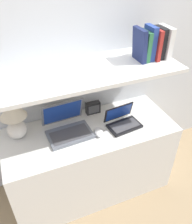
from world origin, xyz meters
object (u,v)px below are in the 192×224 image
book_green (144,46)px  laptop_small (123,122)px  book_black (159,43)px  book_white (165,42)px  laptop_large (67,127)px  computer_mouse (99,132)px  book_red (154,44)px  table_lamp (14,117)px  book_blue (150,43)px  router_box (93,108)px  book_navy (140,45)px

book_green → laptop_small: bearing=-150.1°
book_black → book_white: bearing=-0.0°
laptop_large → book_green: 0.83m
laptop_large → computer_mouse: laptop_large is taller
book_black → book_red: (-0.04, 0.00, -0.00)m
book_black → table_lamp: bearing=176.5°
book_red → book_blue: size_ratio=0.91×
laptop_small → router_box: bearing=122.7°
table_lamp → laptop_small: size_ratio=1.19×
book_white → book_blue: book_blue is taller
book_black → laptop_small: bearing=-160.6°
laptop_large → book_blue: book_blue is taller
book_white → computer_mouse: bearing=-167.0°
book_white → book_black: 0.05m
table_lamp → book_blue: book_blue is taller
router_box → book_green: 0.66m
book_red → book_navy: (-0.12, 0.00, 0.01)m
laptop_large → router_box: laptop_large is taller
laptop_large → book_blue: bearing=1.9°
computer_mouse → book_blue: book_blue is taller
table_lamp → book_black: (1.11, -0.07, 0.41)m
laptop_small → book_blue: (0.23, 0.11, 0.58)m
book_green → book_blue: bearing=0.0°
computer_mouse → router_box: size_ratio=1.04×
book_red → book_blue: bearing=180.0°
computer_mouse → book_navy: 0.71m
book_red → book_green: (-0.08, 0.00, -0.00)m
laptop_large → router_box: (0.28, 0.16, 0.00)m
laptop_small → table_lamp: bearing=167.3°
book_white → book_green: 0.17m
laptop_large → router_box: size_ratio=2.87×
book_white → book_navy: bearing=180.0°
computer_mouse → book_white: book_white is taller
laptop_small → book_navy: bearing=36.2°
computer_mouse → book_red: bearing=15.3°
router_box → book_red: 0.71m
book_navy → book_red: bearing=0.0°
book_white → book_red: size_ratio=1.01×
laptop_small → book_red: size_ratio=1.24×
laptop_small → book_blue: bearing=25.3°
book_red → book_navy: book_navy is taller
router_box → book_white: size_ratio=0.54×
book_black → laptop_large: bearing=-178.3°
book_green → book_white: bearing=-0.0°
book_white → book_green: bearing=180.0°
table_lamp → laptop_large: 0.40m
book_green → book_red: bearing=0.0°
computer_mouse → book_blue: 0.76m
book_red → book_green: size_ratio=1.04×
laptop_large → computer_mouse: size_ratio=2.75×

